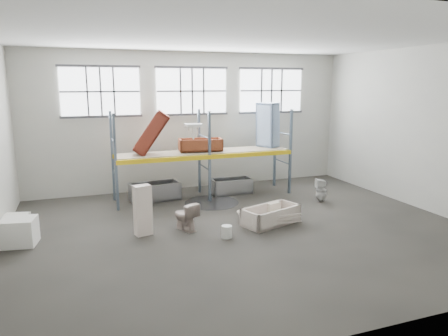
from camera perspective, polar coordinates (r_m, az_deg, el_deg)
name	(u,v)px	position (r m, az deg, el deg)	size (l,w,h in m)	color
floor	(243,231)	(11.23, 2.63, -8.73)	(12.00, 10.00, 0.10)	#423E38
ceiling	(245,34)	(10.59, 2.90, 18.10)	(12.00, 10.00, 0.10)	silver
wall_back	(192,121)	(15.37, -4.52, 6.53)	(12.00, 0.10, 5.00)	#BBBAAC
wall_front	(377,179)	(6.32, 20.58, -1.47)	(12.00, 0.10, 5.00)	beige
wall_right	(425,129)	(14.08, 26.23, 4.92)	(0.10, 10.00, 5.00)	beige
window_left	(101,92)	(14.68, -16.80, 10.15)	(2.60, 0.04, 1.60)	white
window_mid	(192,91)	(15.21, -4.48, 10.63)	(2.60, 0.04, 1.60)	white
window_right	(271,91)	(16.35, 6.59, 10.66)	(2.60, 0.04, 1.60)	white
rack_upright_la	(116,163)	(12.88, -14.84, 0.70)	(0.08, 0.08, 3.00)	slate
rack_upright_lb	(112,156)	(14.06, -15.29, 1.57)	(0.08, 0.08, 3.00)	slate
rack_upright_ma	(210,157)	(13.46, -2.02, 1.55)	(0.08, 0.08, 3.00)	slate
rack_upright_mb	(199,151)	(14.59, -3.47, 2.32)	(0.08, 0.08, 3.00)	slate
rack_upright_ra	(290,152)	(14.64, 9.23, 2.22)	(0.08, 0.08, 3.00)	slate
rack_upright_rb	(275,147)	(15.69, 7.11, 2.90)	(0.08, 0.08, 3.00)	slate
rack_beam_front	(210,157)	(13.46, -2.02, 1.55)	(6.00, 0.10, 0.14)	yellow
rack_beam_back	(199,151)	(14.59, -3.47, 2.32)	(6.00, 0.10, 0.14)	yellow
shelf_deck	(204,152)	(14.01, -2.78, 2.27)	(5.90, 1.10, 0.03)	gray
wet_patch	(212,202)	(13.62, -1.72, -4.81)	(1.80, 1.80, 0.00)	black
bathtub_beige	(271,215)	(11.63, 6.53, -6.54)	(1.65, 0.78, 0.49)	beige
cistern_spare	(273,209)	(12.05, 6.85, -5.71)	(0.42, 0.20, 0.40)	beige
sink_in_tub	(244,214)	(11.94, 2.87, -6.41)	(0.46, 0.46, 0.16)	beige
toilet_beige	(185,216)	(11.07, -5.41, -6.67)	(0.43, 0.76, 0.77)	#C3AEA3
cistern_tall	(143,210)	(10.81, -11.24, -5.79)	(0.43, 0.28, 1.32)	#F5DFD1
toilet_white	(321,190)	(14.00, 13.38, -3.02)	(0.35, 0.36, 0.78)	silver
steel_tub_left	(155,191)	(14.00, -9.58, -3.24)	(1.63, 0.76, 0.60)	#9C9DA3
steel_tub_right	(231,186)	(14.72, 1.03, -2.49)	(1.44, 0.67, 0.53)	#B5B7BD
rust_tub_flat	(201,145)	(14.02, -3.28, 3.27)	(1.46, 0.68, 0.41)	#994824
rust_tub_tilted	(151,133)	(13.53, -10.07, 4.83)	(1.52, 0.71, 0.43)	maroon
sink_on_shelf	(193,138)	(13.63, -4.29, 4.18)	(0.60, 0.46, 0.53)	silver
blue_tub_upright	(268,125)	(14.99, 6.10, 5.97)	(1.59, 0.75, 0.45)	#85A0C7
bucket	(227,232)	(10.56, 0.38, -8.85)	(0.27, 0.27, 0.32)	silver
carton_near	(19,232)	(11.22, -26.63, -7.95)	(0.77, 0.66, 0.66)	white
carton_far	(15,225)	(12.06, -27.07, -7.06)	(0.61, 0.61, 0.51)	silver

